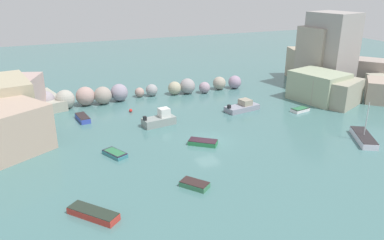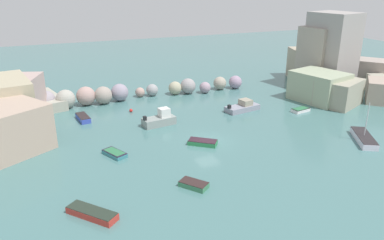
{
  "view_description": "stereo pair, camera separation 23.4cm",
  "coord_description": "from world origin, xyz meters",
  "views": [
    {
      "loc": [
        -16.74,
        -35.23,
        17.2
      ],
      "look_at": [
        0.0,
        4.68,
        1.0
      ],
      "focal_mm": 35.06,
      "sensor_mm": 36.0,
      "label": 1
    },
    {
      "loc": [
        -16.53,
        -35.32,
        17.2
      ],
      "look_at": [
        0.0,
        4.68,
        1.0
      ],
      "focal_mm": 35.06,
      "sensor_mm": 36.0,
      "label": 2
    }
  ],
  "objects": [
    {
      "name": "rock_breakwater",
      "position": [
        -4.9,
        18.87,
        1.21
      ],
      "size": [
        35.11,
        3.64,
        2.75
      ],
      "color": "#B09A96",
      "rests_on": "ground"
    },
    {
      "name": "cliff_headland_right",
      "position": [
        29.32,
        11.21,
        3.57
      ],
      "size": [
        23.22,
        25.86,
        12.44
      ],
      "color": "#9FAA8C",
      "rests_on": "ground"
    },
    {
      "name": "moored_boat_3",
      "position": [
        -14.29,
        -9.64,
        0.3
      ],
      "size": [
        3.73,
        4.04,
        0.6
      ],
      "rotation": [
        0.0,
        0.0,
        5.42
      ],
      "color": "red",
      "rests_on": "cove_water"
    },
    {
      "name": "cove_water",
      "position": [
        0.0,
        0.0,
        0.0
      ],
      "size": [
        160.0,
        160.0,
        0.0
      ],
      "primitive_type": "plane",
      "color": "#467372",
      "rests_on": "ground"
    },
    {
      "name": "moored_boat_1",
      "position": [
        -3.39,
        7.15,
        0.7
      ],
      "size": [
        4.32,
        2.39,
        2.09
      ],
      "rotation": [
        0.0,
        0.0,
        0.15
      ],
      "color": "gray",
      "rests_on": "cove_water"
    },
    {
      "name": "moored_boat_4",
      "position": [
        9.07,
        7.99,
        0.52
      ],
      "size": [
        5.18,
        2.81,
        1.53
      ],
      "rotation": [
        0.0,
        0.0,
        0.17
      ],
      "color": "gray",
      "rests_on": "cove_water"
    },
    {
      "name": "moored_boat_6",
      "position": [
        -10.5,
        0.46,
        0.25
      ],
      "size": [
        2.34,
        3.07,
        0.47
      ],
      "rotation": [
        0.0,
        0.0,
        2.01
      ],
      "color": "teal",
      "rests_on": "cove_water"
    },
    {
      "name": "moored_boat_0",
      "position": [
        16.46,
        -6.62,
        0.38
      ],
      "size": [
        4.16,
        5.55,
        4.59
      ],
      "rotation": [
        0.0,
        0.0,
        4.19
      ],
      "color": "white",
      "rests_on": "cove_water"
    },
    {
      "name": "moored_boat_7",
      "position": [
        -5.31,
        -8.57,
        0.25
      ],
      "size": [
        2.54,
        2.76,
        0.51
      ],
      "rotation": [
        0.0,
        0.0,
        2.23
      ],
      "color": "#3C7D56",
      "rests_on": "cove_water"
    },
    {
      "name": "channel_buoy",
      "position": [
        -5.61,
        13.31,
        0.24
      ],
      "size": [
        0.47,
        0.47,
        0.47
      ],
      "primitive_type": "sphere",
      "color": "red",
      "rests_on": "cove_water"
    },
    {
      "name": "moored_boat_8",
      "position": [
        -0.87,
        -0.51,
        0.27
      ],
      "size": [
        3.34,
        3.03,
        0.53
      ],
      "rotation": [
        0.0,
        0.0,
        2.48
      ],
      "color": "#2E834B",
      "rests_on": "cove_water"
    },
    {
      "name": "moored_boat_5",
      "position": [
        -12.17,
        12.49,
        0.34
      ],
      "size": [
        1.64,
        3.38,
        0.68
      ],
      "rotation": [
        0.0,
        0.0,
        4.85
      ],
      "color": "#384DB8",
      "rests_on": "cove_water"
    },
    {
      "name": "moored_boat_2",
      "position": [
        16.28,
        4.48,
        0.26
      ],
      "size": [
        2.73,
        1.71,
        0.49
      ],
      "rotation": [
        0.0,
        0.0,
        3.32
      ],
      "color": "white",
      "rests_on": "cove_water"
    }
  ]
}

